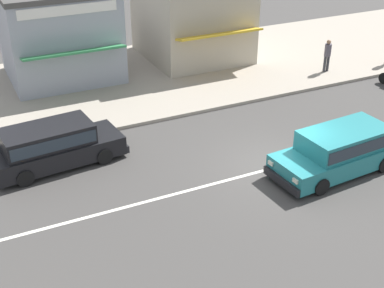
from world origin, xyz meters
TOP-DOWN VIEW (x-y plane):
  - ground_plane at (0.00, 0.00)m, footprint 160.00×160.00m
  - lane_centre_stripe at (0.00, 0.00)m, footprint 50.40×0.14m
  - kerb_strip at (0.00, 10.31)m, footprint 68.00×10.00m
  - minivan_teal_0 at (1.81, -1.09)m, footprint 4.96×2.25m
  - minivan_black_3 at (-7.22, 3.68)m, footprint 4.92×2.24m
  - pedestrian_by_shop at (7.52, 6.85)m, footprint 0.34×0.34m
  - shopfront_corner_warung at (2.40, 12.11)m, footprint 5.12×6.45m
  - shopfront_mid_block at (-4.80, 12.12)m, footprint 5.28×5.72m

SIDE VIEW (x-z plane):
  - ground_plane at x=0.00m, z-range 0.00..0.00m
  - lane_centre_stripe at x=0.00m, z-range 0.00..0.01m
  - kerb_strip at x=0.00m, z-range 0.00..0.15m
  - minivan_black_3 at x=-7.22m, z-range 0.06..1.63m
  - minivan_teal_0 at x=1.81m, z-range 0.06..1.63m
  - pedestrian_by_shop at x=7.52m, z-range 0.29..1.96m
  - shopfront_mid_block at x=-4.80m, z-range 0.16..4.57m
  - shopfront_corner_warung at x=2.40m, z-range 0.16..5.05m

